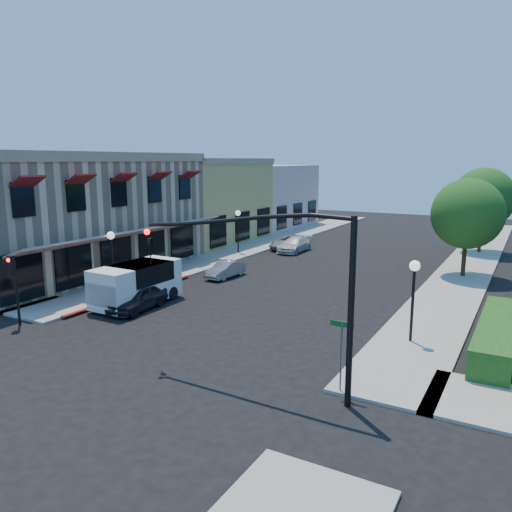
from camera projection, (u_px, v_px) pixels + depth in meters
The scene contains 22 objects.
ground at pixel (124, 371), 18.23m from camera, with size 120.00×120.00×0.00m, color black.
sidewalk_left at pixel (264, 244), 45.54m from camera, with size 3.50×50.00×0.12m, color #99968B.
sidewalk_right at pixel (471, 263), 37.12m from camera, with size 3.50×50.00×0.12m, color #99968B.
curb_red_strip at pixel (134, 296), 28.40m from camera, with size 0.25×10.00×0.06m, color maroon.
corner_brick_building at pixel (69, 213), 34.31m from camera, with size 11.77×18.20×8.10m.
yellow_stucco_building at pixel (197, 201), 47.22m from camera, with size 10.00×12.00×7.60m, color tan.
pink_stucco_building at pixel (258, 196), 57.55m from camera, with size 10.00×12.00×7.00m, color #C09B91.
hedge at pixel (496, 350), 20.31m from camera, with size 1.40×8.00×1.10m, color #185017.
street_tree_a at pixel (468, 214), 32.04m from camera, with size 4.56×4.56×6.48m.
street_tree_b at pixel (483, 198), 40.53m from camera, with size 4.94×4.94×7.02m.
signal_mast_arm at pixel (287, 272), 15.92m from camera, with size 8.01×0.39×6.00m.
secondary_signal at pixel (14, 277), 22.84m from camera, with size 0.28×0.42×3.32m.
street_name_sign at pixel (342, 345), 16.18m from camera, with size 0.80×0.06×2.50m.
lamppost_left_near at pixel (111, 246), 28.65m from camera, with size 0.44×0.44×3.57m.
lamppost_left_far at pixel (238, 221), 40.63m from camera, with size 0.44×0.44×3.57m.
lamppost_right_near at pixel (414, 280), 20.47m from camera, with size 0.44×0.44×3.57m.
lamppost_right_far at pixel (465, 232), 34.17m from camera, with size 0.44×0.44×3.57m.
white_van at pixel (136, 282), 26.34m from camera, with size 2.28×5.00×2.20m.
parked_car_a at pixel (138, 298), 25.55m from camera, with size 1.52×3.78×1.29m, color black.
parked_car_b at pixel (226, 269), 32.71m from camera, with size 1.14×3.26×1.07m, color gray.
parked_car_c at pixel (294, 245), 41.82m from camera, with size 1.70×4.19×1.22m, color beige.
parked_car_d at pixel (289, 242), 43.13m from camera, with size 2.02×4.37×1.21m, color #9FA2A4.
Camera 1 is at (12.59, -12.54, 7.60)m, focal length 35.00 mm.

